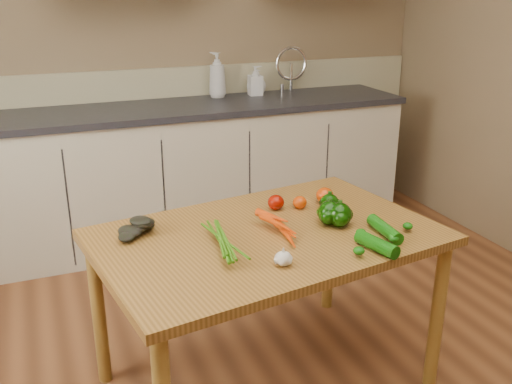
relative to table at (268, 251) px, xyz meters
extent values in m
cube|color=#877051|center=(-0.04, 1.97, 0.67)|extent=(4.00, 0.02, 2.60)
cube|color=#B8B08A|center=(-0.04, 1.94, -0.08)|extent=(3.98, 0.03, 1.10)
cube|color=beige|center=(0.16, 1.65, -0.20)|extent=(2.80, 0.60, 0.86)
cube|color=#2C2C32|center=(0.16, 1.65, 0.25)|extent=(2.84, 0.64, 0.04)
cube|color=#99999E|center=(0.95, 1.65, 0.21)|extent=(0.55, 0.42, 0.10)
cylinder|color=silver|center=(0.95, 1.83, 0.39)|extent=(0.02, 0.02, 0.24)
cube|color=olive|center=(0.00, 0.00, 0.06)|extent=(1.43, 1.04, 0.04)
cylinder|color=olive|center=(0.65, -0.27, -0.29)|extent=(0.06, 0.06, 0.67)
cylinder|color=olive|center=(-0.65, 0.27, -0.29)|extent=(0.06, 0.06, 0.67)
cylinder|color=olive|center=(0.54, 0.45, -0.29)|extent=(0.06, 0.06, 0.67)
imported|color=silver|center=(0.39, 1.82, 0.42)|extent=(0.16, 0.16, 0.30)
imported|color=silver|center=(0.66, 1.80, 0.37)|extent=(0.10, 0.10, 0.20)
imported|color=silver|center=(0.68, 1.81, 0.36)|extent=(0.17, 0.17, 0.17)
ellipsoid|color=beige|center=(-0.06, -0.27, 0.10)|extent=(0.06, 0.06, 0.05)
sphere|color=black|center=(0.27, -0.01, 0.13)|extent=(0.10, 0.10, 0.10)
sphere|color=black|center=(0.33, 0.10, 0.12)|extent=(0.08, 0.08, 0.08)
sphere|color=black|center=(0.30, -0.04, 0.13)|extent=(0.10, 0.10, 0.10)
ellipsoid|color=#8A0E02|center=(0.13, 0.22, 0.11)|extent=(0.07, 0.07, 0.07)
ellipsoid|color=#C63704|center=(0.23, 0.19, 0.11)|extent=(0.06, 0.06, 0.06)
ellipsoid|color=#C63704|center=(0.36, 0.21, 0.11)|extent=(0.08, 0.08, 0.07)
cylinder|color=#0C4C08|center=(0.42, -0.19, 0.10)|extent=(0.07, 0.21, 0.05)
cylinder|color=#0C4C08|center=(0.31, -0.30, 0.10)|extent=(0.09, 0.19, 0.05)
camera|label=1|loc=(-0.80, -1.89, 1.00)|focal=40.00mm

